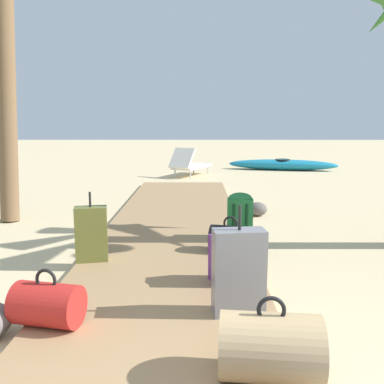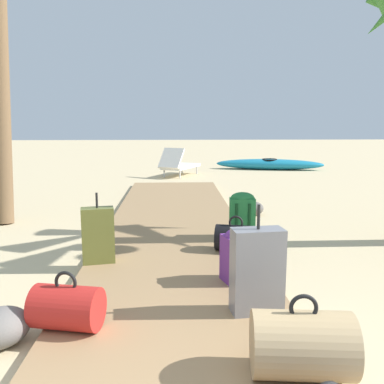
{
  "view_description": "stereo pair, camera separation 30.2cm",
  "coord_description": "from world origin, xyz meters",
  "px_view_note": "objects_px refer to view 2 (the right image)",
  "views": [
    {
      "loc": [
        0.3,
        -0.77,
        1.54
      ],
      "look_at": [
        0.25,
        5.1,
        0.55
      ],
      "focal_mm": 39.69,
      "sensor_mm": 36.0,
      "label": 1
    },
    {
      "loc": [
        -0.0,
        -0.76,
        1.54
      ],
      "look_at": [
        0.25,
        5.1,
        0.55
      ],
      "focal_mm": 39.69,
      "sensor_mm": 36.0,
      "label": 2
    }
  ],
  "objects_px": {
    "duffel_bag_tan": "(302,345)",
    "kayak": "(269,164)",
    "lounge_chair": "(179,165)",
    "suitcase_grey": "(257,271)",
    "suitcase_olive": "(98,235)",
    "duffel_bag_black": "(236,238)",
    "backpack_purple": "(238,254)",
    "backpack_green": "(242,213)",
    "duffel_bag_red": "(67,307)"
  },
  "relations": [
    {
      "from": "suitcase_olive",
      "to": "kayak",
      "type": "xyz_separation_m",
      "value": [
        3.83,
        9.04,
        -0.2
      ]
    },
    {
      "from": "lounge_chair",
      "to": "kayak",
      "type": "xyz_separation_m",
      "value": [
        2.9,
        1.52,
        -0.16
      ]
    },
    {
      "from": "backpack_purple",
      "to": "duffel_bag_red",
      "type": "bearing_deg",
      "value": -147.82
    },
    {
      "from": "suitcase_olive",
      "to": "duffel_bag_tan",
      "type": "bearing_deg",
      "value": -53.84
    },
    {
      "from": "kayak",
      "to": "duffel_bag_tan",
      "type": "bearing_deg",
      "value": -101.76
    },
    {
      "from": "duffel_bag_red",
      "to": "suitcase_olive",
      "type": "xyz_separation_m",
      "value": [
        -0.03,
        1.44,
        0.13
      ]
    },
    {
      "from": "duffel_bag_red",
      "to": "duffel_bag_tan",
      "type": "distance_m",
      "value": 1.62
    },
    {
      "from": "kayak",
      "to": "duffel_bag_red",
      "type": "bearing_deg",
      "value": -109.94
    },
    {
      "from": "backpack_green",
      "to": "kayak",
      "type": "height_order",
      "value": "backpack_green"
    },
    {
      "from": "suitcase_grey",
      "to": "backpack_green",
      "type": "bearing_deg",
      "value": 83.87
    },
    {
      "from": "duffel_bag_tan",
      "to": "lounge_chair",
      "type": "bearing_deg",
      "value": 93.53
    },
    {
      "from": "duffel_bag_black",
      "to": "backpack_green",
      "type": "relative_size",
      "value": 0.89
    },
    {
      "from": "duffel_bag_black",
      "to": "backpack_purple",
      "type": "distance_m",
      "value": 0.94
    },
    {
      "from": "duffel_bag_black",
      "to": "suitcase_olive",
      "type": "bearing_deg",
      "value": -167.42
    },
    {
      "from": "suitcase_olive",
      "to": "backpack_purple",
      "type": "height_order",
      "value": "suitcase_olive"
    },
    {
      "from": "backpack_purple",
      "to": "kayak",
      "type": "height_order",
      "value": "backpack_purple"
    },
    {
      "from": "suitcase_grey",
      "to": "duffel_bag_tan",
      "type": "height_order",
      "value": "suitcase_grey"
    },
    {
      "from": "lounge_chair",
      "to": "kayak",
      "type": "distance_m",
      "value": 3.28
    },
    {
      "from": "backpack_green",
      "to": "backpack_purple",
      "type": "bearing_deg",
      "value": -100.49
    },
    {
      "from": "suitcase_grey",
      "to": "kayak",
      "type": "xyz_separation_m",
      "value": [
        2.41,
        10.26,
        -0.24
      ]
    },
    {
      "from": "duffel_bag_red",
      "to": "duffel_bag_tan",
      "type": "xyz_separation_m",
      "value": [
        1.49,
        -0.64,
        0.04
      ]
    },
    {
      "from": "backpack_green",
      "to": "lounge_chair",
      "type": "relative_size",
      "value": 0.35
    },
    {
      "from": "kayak",
      "to": "backpack_green",
      "type": "bearing_deg",
      "value": -105.02
    },
    {
      "from": "lounge_chair",
      "to": "kayak",
      "type": "bearing_deg",
      "value": 27.7
    },
    {
      "from": "backpack_purple",
      "to": "kayak",
      "type": "relative_size",
      "value": 0.14
    },
    {
      "from": "kayak",
      "to": "backpack_purple",
      "type": "bearing_deg",
      "value": -104.32
    },
    {
      "from": "duffel_bag_tan",
      "to": "backpack_purple",
      "type": "bearing_deg",
      "value": 95.59
    },
    {
      "from": "backpack_purple",
      "to": "kayak",
      "type": "xyz_separation_m",
      "value": [
        2.46,
        9.63,
        -0.17
      ]
    },
    {
      "from": "duffel_bag_red",
      "to": "backpack_purple",
      "type": "relative_size",
      "value": 1.07
    },
    {
      "from": "backpack_purple",
      "to": "duffel_bag_black",
      "type": "bearing_deg",
      "value": 83.01
    },
    {
      "from": "duffel_bag_red",
      "to": "suitcase_olive",
      "type": "relative_size",
      "value": 0.72
    },
    {
      "from": "backpack_purple",
      "to": "backpack_green",
      "type": "height_order",
      "value": "backpack_green"
    },
    {
      "from": "suitcase_olive",
      "to": "duffel_bag_red",
      "type": "bearing_deg",
      "value": -88.91
    },
    {
      "from": "duffel_bag_tan",
      "to": "backpack_purple",
      "type": "height_order",
      "value": "duffel_bag_tan"
    },
    {
      "from": "duffel_bag_black",
      "to": "backpack_purple",
      "type": "relative_size",
      "value": 1.03
    },
    {
      "from": "backpack_green",
      "to": "lounge_chair",
      "type": "distance_m",
      "value": 6.64
    },
    {
      "from": "backpack_green",
      "to": "kayak",
      "type": "relative_size",
      "value": 0.17
    },
    {
      "from": "duffel_bag_red",
      "to": "duffel_bag_black",
      "type": "height_order",
      "value": "duffel_bag_red"
    },
    {
      "from": "duffel_bag_red",
      "to": "lounge_chair",
      "type": "height_order",
      "value": "lounge_chair"
    },
    {
      "from": "duffel_bag_red",
      "to": "lounge_chair",
      "type": "relative_size",
      "value": 0.32
    },
    {
      "from": "suitcase_grey",
      "to": "suitcase_olive",
      "type": "bearing_deg",
      "value": 139.14
    },
    {
      "from": "duffel_bag_tan",
      "to": "backpack_green",
      "type": "distance_m",
      "value": 2.99
    },
    {
      "from": "suitcase_olive",
      "to": "backpack_green",
      "type": "bearing_deg",
      "value": 29.08
    },
    {
      "from": "duffel_bag_tan",
      "to": "kayak",
      "type": "height_order",
      "value": "duffel_bag_tan"
    },
    {
      "from": "suitcase_grey",
      "to": "duffel_bag_black",
      "type": "relative_size",
      "value": 1.65
    },
    {
      "from": "duffel_bag_black",
      "to": "suitcase_olive",
      "type": "relative_size",
      "value": 0.69
    },
    {
      "from": "duffel_bag_tan",
      "to": "lounge_chair",
      "type": "relative_size",
      "value": 0.37
    },
    {
      "from": "lounge_chair",
      "to": "duffel_bag_black",
      "type": "bearing_deg",
      "value": -85.55
    },
    {
      "from": "suitcase_grey",
      "to": "duffel_bag_tan",
      "type": "xyz_separation_m",
      "value": [
        0.1,
        -0.84,
        -0.13
      ]
    },
    {
      "from": "backpack_purple",
      "to": "backpack_green",
      "type": "bearing_deg",
      "value": 79.51
    }
  ]
}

